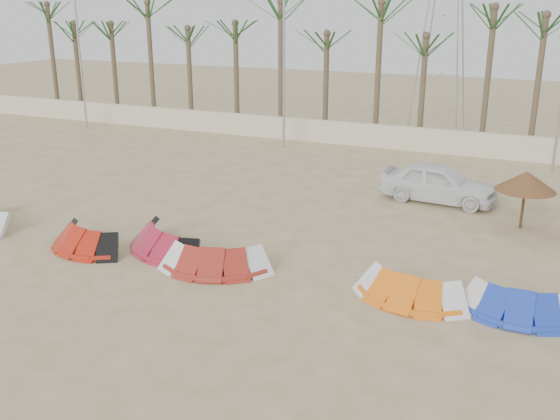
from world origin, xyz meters
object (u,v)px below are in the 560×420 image
at_px(kite_red_mid, 169,237).
at_px(kite_blue, 521,299).
at_px(kite_orange, 412,284).
at_px(car, 439,183).
at_px(kite_red_left, 90,236).
at_px(parasol_left, 526,181).
at_px(kite_red_right, 220,255).

distance_m(kite_red_mid, kite_blue, 10.89).
xyz_separation_m(kite_orange, car, (-0.98, 9.16, 0.37)).
relative_size(kite_red_left, parasol_left, 1.53).
distance_m(kite_orange, parasol_left, 7.65).
relative_size(kite_red_right, kite_orange, 1.10).
bearing_deg(kite_blue, kite_red_mid, 179.55).
distance_m(kite_red_right, kite_blue, 8.61).
height_order(kite_red_right, kite_blue, same).
bearing_deg(car, kite_blue, -151.99).
relative_size(kite_red_right, parasol_left, 1.70).
height_order(kite_red_right, kite_orange, same).
bearing_deg(kite_red_mid, kite_orange, -2.48).
height_order(kite_orange, parasol_left, parasol_left).
distance_m(kite_red_right, kite_orange, 5.81).
height_order(kite_red_mid, parasol_left, parasol_left).
xyz_separation_m(kite_red_right, parasol_left, (8.14, 7.50, 1.35)).
distance_m(kite_blue, car, 9.67).
bearing_deg(kite_red_mid, kite_blue, -0.45).
xyz_separation_m(kite_red_mid, car, (7.12, 8.81, 0.37)).
relative_size(kite_orange, car, 0.71).
height_order(kite_orange, car, car).
bearing_deg(kite_red_right, kite_red_left, -176.56).
bearing_deg(kite_orange, car, 96.12).
relative_size(parasol_left, car, 0.46).
distance_m(kite_red_left, kite_red_mid, 2.63).
bearing_deg(kite_red_right, car, 63.14).
distance_m(kite_red_mid, car, 11.33).
xyz_separation_m(parasol_left, car, (-3.33, 2.01, -0.97)).
bearing_deg(kite_blue, car, 112.99).
bearing_deg(kite_red_left, parasol_left, 31.14).
relative_size(kite_red_mid, kite_red_right, 1.07).
bearing_deg(kite_red_mid, parasol_left, 33.07).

